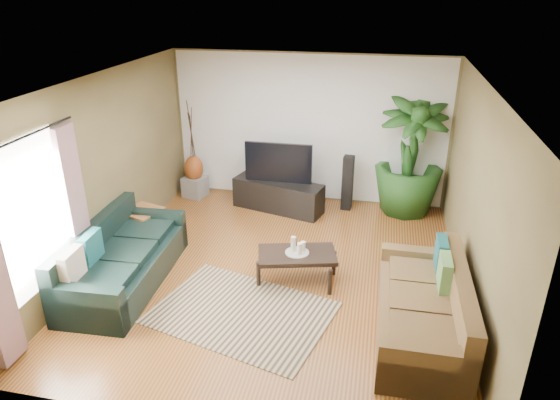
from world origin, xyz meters
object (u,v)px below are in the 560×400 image
(sofa_left, at_px, (124,255))
(vase, at_px, (194,168))
(tv_stand, at_px, (278,196))
(side_table, at_px, (144,226))
(speaker_right, at_px, (348,183))
(potted_plant, at_px, (410,156))
(sofa_right, at_px, (422,303))
(pedestal, at_px, (195,186))
(speaker_left, at_px, (259,174))
(television, at_px, (278,163))
(coffee_table, at_px, (297,267))

(sofa_left, relative_size, vase, 4.58)
(tv_stand, bearing_deg, side_table, -123.15)
(speaker_right, xyz_separation_m, potted_plant, (1.03, 0.10, 0.54))
(sofa_right, xyz_separation_m, vase, (-4.03, 3.34, 0.14))
(pedestal, relative_size, side_table, 0.70)
(sofa_left, xyz_separation_m, speaker_left, (1.11, 3.11, 0.09))
(tv_stand, relative_size, speaker_left, 1.59)
(television, distance_m, speaker_left, 0.67)
(sofa_right, xyz_separation_m, potted_plant, (-0.10, 3.46, 0.61))
(sofa_right, relative_size, potted_plant, 1.02)
(sofa_right, height_order, coffee_table, sofa_right)
(tv_stand, xyz_separation_m, pedestal, (-1.69, 0.28, -0.08))
(tv_stand, bearing_deg, vase, -174.20)
(sofa_left, xyz_separation_m, television, (1.55, 2.77, 0.47))
(sofa_left, height_order, vase, sofa_left)
(speaker_right, bearing_deg, sofa_right, -65.29)
(sofa_right, xyz_separation_m, television, (-2.34, 3.08, 0.47))
(vase, bearing_deg, sofa_left, -87.38)
(speaker_right, height_order, pedestal, speaker_right)
(sofa_right, relative_size, coffee_table, 2.02)
(vase, bearing_deg, pedestal, 0.00)
(tv_stand, bearing_deg, sofa_right, -37.38)
(vase, bearing_deg, sofa_right, -39.63)
(speaker_left, xyz_separation_m, vase, (-1.25, -0.08, 0.05))
(tv_stand, height_order, speaker_left, speaker_left)
(potted_plant, bearing_deg, tv_stand, -169.90)
(sofa_left, distance_m, potted_plant, 4.97)
(sofa_left, height_order, sofa_right, same)
(coffee_table, xyz_separation_m, pedestal, (-2.43, 2.50, -0.02))
(side_table, bearing_deg, vase, 86.13)
(sofa_left, height_order, pedestal, sofa_left)
(sofa_right, distance_m, pedestal, 5.24)
(tv_stand, xyz_separation_m, speaker_right, (1.21, 0.30, 0.23))
(television, bearing_deg, pedestal, 171.27)
(pedestal, distance_m, side_table, 1.90)
(sofa_left, bearing_deg, sofa_right, -97.20)
(television, xyz_separation_m, speaker_left, (-0.44, 0.34, -0.38))
(tv_stand, xyz_separation_m, potted_plant, (2.24, 0.40, 0.77))
(coffee_table, bearing_deg, potted_plant, 45.79)
(television, xyz_separation_m, speaker_right, (1.21, 0.28, -0.39))
(speaker_left, bearing_deg, speaker_right, -2.78)
(sofa_left, distance_m, side_table, 1.17)
(coffee_table, xyz_separation_m, tv_stand, (-0.74, 2.22, 0.06))
(speaker_right, bearing_deg, television, -160.79)
(pedestal, xyz_separation_m, vase, (0.00, 0.00, 0.37))
(sofa_right, bearing_deg, speaker_right, -161.62)
(coffee_table, bearing_deg, pedestal, 119.75)
(sofa_left, bearing_deg, pedestal, -0.00)
(speaker_left, bearing_deg, pedestal, -176.90)
(coffee_table, bearing_deg, sofa_right, -41.86)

